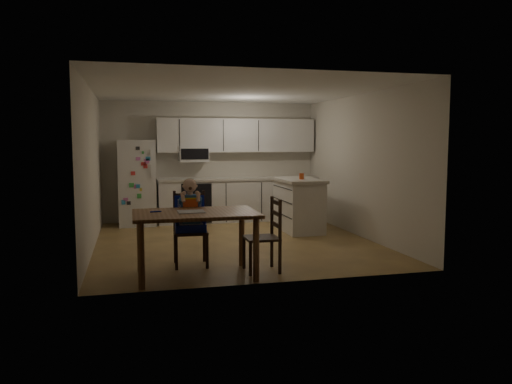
{
  "coord_description": "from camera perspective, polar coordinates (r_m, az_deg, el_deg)",
  "views": [
    {
      "loc": [
        -1.66,
        -8.06,
        1.66
      ],
      "look_at": [
        0.01,
        -1.4,
        0.97
      ],
      "focal_mm": 35.0,
      "sensor_mm": 36.0,
      "label": 1
    }
  ],
  "objects": [
    {
      "name": "room",
      "position": [
        8.7,
        -3.1,
        3.0
      ],
      "size": [
        4.52,
        5.01,
        2.51
      ],
      "color": "brown",
      "rests_on": "ground"
    },
    {
      "name": "refrigerator",
      "position": [
        10.24,
        -13.44,
        1.02
      ],
      "size": [
        0.72,
        0.7,
        1.7
      ],
      "primitive_type": "cube",
      "color": "silver",
      "rests_on": "ground"
    },
    {
      "name": "kitchen_run",
      "position": [
        10.55,
        -2.24,
        1.46
      ],
      "size": [
        3.37,
        0.62,
        2.15
      ],
      "color": "silver",
      "rests_on": "ground"
    },
    {
      "name": "kitchen_island",
      "position": [
        9.4,
        4.86,
        -1.43
      ],
      "size": [
        0.7,
        1.33,
        0.98
      ],
      "color": "silver",
      "rests_on": "ground"
    },
    {
      "name": "red_cup",
      "position": [
        9.22,
        5.23,
        1.8
      ],
      "size": [
        0.09,
        0.09,
        0.11
      ],
      "primitive_type": "cylinder",
      "color": "#BE4316",
      "rests_on": "kitchen_island"
    },
    {
      "name": "dining_table",
      "position": [
        6.18,
        -6.92,
        -3.29
      ],
      "size": [
        1.51,
        0.97,
        0.81
      ],
      "color": "brown",
      "rests_on": "ground"
    },
    {
      "name": "napkin",
      "position": [
        6.15,
        -7.43,
        -2.24
      ],
      "size": [
        0.32,
        0.28,
        0.01
      ],
      "primitive_type": "cube",
      "color": "silver",
      "rests_on": "dining_table"
    },
    {
      "name": "toddler_spoon",
      "position": [
        6.22,
        -11.49,
        -2.21
      ],
      "size": [
        0.12,
        0.06,
        0.02
      ],
      "primitive_type": "cylinder",
      "rotation": [
        0.0,
        1.57,
        0.35
      ],
      "color": "#0F22AB",
      "rests_on": "dining_table"
    },
    {
      "name": "chair_booster",
      "position": [
        6.78,
        -7.55,
        -2.4
      ],
      "size": [
        0.46,
        0.46,
        1.18
      ],
      "rotation": [
        0.0,
        0.0,
        -0.05
      ],
      "color": "black",
      "rests_on": "ground"
    },
    {
      "name": "chair_side",
      "position": [
        6.43,
        1.46,
        -4.36
      ],
      "size": [
        0.42,
        0.42,
        0.95
      ],
      "rotation": [
        0.0,
        0.0,
        -1.58
      ],
      "color": "black",
      "rests_on": "ground"
    }
  ]
}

